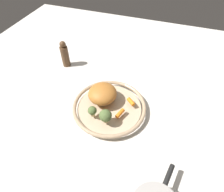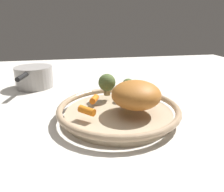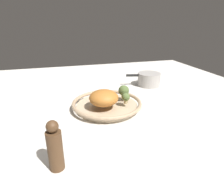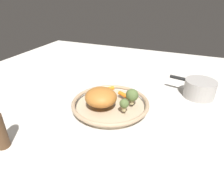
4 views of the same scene
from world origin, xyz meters
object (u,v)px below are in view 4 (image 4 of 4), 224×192
at_px(broccoli_floret_small, 132,95).
at_px(baby_carrot_left, 123,95).
at_px(roast_chicken_piece, 101,97).
at_px(saucepan, 199,89).
at_px(serving_bowl, 110,105).
at_px(broccoli_floret_mid, 124,104).
at_px(baby_carrot_near_rim, 109,89).

bearing_deg(broccoli_floret_small, baby_carrot_left, 49.63).
bearing_deg(roast_chicken_piece, saucepan, -50.56).
bearing_deg(baby_carrot_left, roast_chicken_piece, 149.30).
height_order(serving_bowl, broccoli_floret_mid, broccoli_floret_mid).
height_order(baby_carrot_near_rim, saucepan, saucepan).
distance_m(baby_carrot_near_rim, broccoli_floret_small, 0.15).
xyz_separation_m(serving_bowl, baby_carrot_near_rim, (0.09, 0.04, 0.03)).
bearing_deg(serving_bowl, broccoli_floret_mid, -121.12).
relative_size(serving_bowl, broccoli_floret_mid, 6.50).
bearing_deg(roast_chicken_piece, serving_bowl, -30.56).
xyz_separation_m(roast_chicken_piece, baby_carrot_near_rim, (0.13, 0.02, -0.03)).
height_order(broccoli_floret_small, saucepan, broccoli_floret_small).
bearing_deg(baby_carrot_near_rim, saucepan, -65.62).
distance_m(serving_bowl, saucepan, 0.42).
xyz_separation_m(broccoli_floret_small, broccoli_floret_mid, (-0.06, 0.01, -0.01)).
bearing_deg(saucepan, baby_carrot_left, 123.23).
distance_m(broccoli_floret_small, broccoli_floret_mid, 0.06).
relative_size(serving_bowl, broccoli_floret_small, 5.06).
height_order(serving_bowl, roast_chicken_piece, roast_chicken_piece).
height_order(roast_chicken_piece, broccoli_floret_mid, roast_chicken_piece).
distance_m(baby_carrot_left, saucepan, 0.36).
bearing_deg(baby_carrot_left, saucepan, -56.77).
relative_size(roast_chicken_piece, baby_carrot_near_rim, 3.06).
bearing_deg(broccoli_floret_mid, baby_carrot_near_rim, 41.47).
bearing_deg(roast_chicken_piece, broccoli_floret_small, -63.55).
distance_m(baby_carrot_left, baby_carrot_near_rim, 0.08).
bearing_deg(broccoli_floret_mid, serving_bowl, 58.88).
distance_m(serving_bowl, baby_carrot_near_rim, 0.10).
bearing_deg(saucepan, broccoli_floret_mid, 139.21).
distance_m(baby_carrot_near_rim, saucepan, 0.41).
bearing_deg(saucepan, roast_chicken_piece, 129.44).
bearing_deg(broccoli_floret_mid, baby_carrot_left, 21.11).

